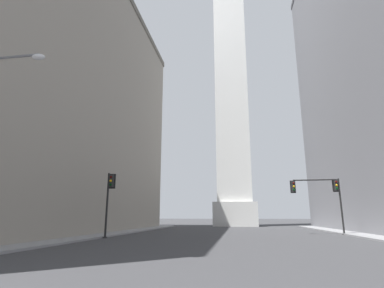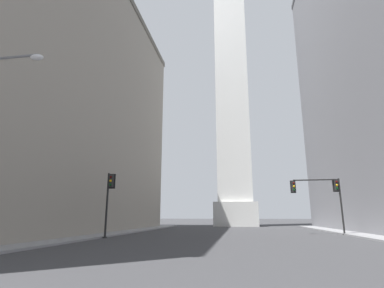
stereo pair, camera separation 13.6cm
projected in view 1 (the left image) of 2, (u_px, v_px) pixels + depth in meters
sidewalk_left at (50, 240)px, 22.47m from camera, size 5.00×69.09×0.15m
obelisk at (230, 60)px, 63.89m from camera, size 7.98×7.98×70.72m
traffic_light_mid_left at (109, 195)px, 26.37m from camera, size 0.78×0.50×5.58m
traffic_light_mid_right at (323, 192)px, 31.09m from camera, size 5.05×0.52×5.64m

